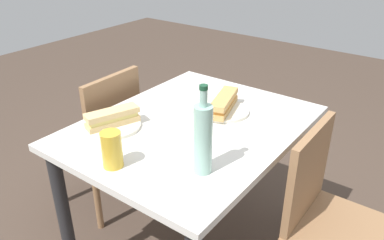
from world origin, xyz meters
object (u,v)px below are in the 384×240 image
(knife_near, at_px, (213,108))
(water_bottle, at_px, (203,138))
(dining_table, at_px, (192,147))
(plate_far, at_px, (113,126))
(baguette_sandwich_far, at_px, (112,117))
(beer_glass, at_px, (112,150))
(knife_far, at_px, (106,120))
(chair_far, at_px, (104,134))
(plate_near, at_px, (224,111))
(baguette_sandwich_near, at_px, (224,103))
(chair_near, at_px, (327,216))

(knife_near, distance_m, water_bottle, 0.50)
(dining_table, height_order, plate_far, plate_far)
(baguette_sandwich_far, relative_size, beer_glass, 1.74)
(water_bottle, bearing_deg, dining_table, 42.57)
(dining_table, distance_m, plate_far, 0.37)
(beer_glass, bearing_deg, dining_table, -4.52)
(dining_table, bearing_deg, knife_far, 125.66)
(chair_far, xyz_separation_m, plate_far, (-0.23, -0.36, 0.27))
(knife_near, distance_m, baguette_sandwich_far, 0.47)
(plate_far, bearing_deg, dining_table, -47.91)
(water_bottle, bearing_deg, chair_far, 72.61)
(plate_near, height_order, baguette_sandwich_near, baguette_sandwich_near)
(chair_far, xyz_separation_m, beer_glass, (-0.44, -0.58, 0.33))
(dining_table, xyz_separation_m, plate_near, (0.18, -0.05, 0.13))
(chair_far, height_order, water_bottle, water_bottle)
(knife_far, bearing_deg, chair_near, -71.97)
(baguette_sandwich_near, height_order, beer_glass, beer_glass)
(chair_near, xyz_separation_m, baguette_sandwich_near, (0.10, 0.57, 0.31))
(dining_table, distance_m, beer_glass, 0.48)
(chair_near, bearing_deg, baguette_sandwich_far, 109.55)
(chair_far, distance_m, water_bottle, 0.99)
(chair_near, relative_size, plate_far, 3.60)
(baguette_sandwich_near, xyz_separation_m, water_bottle, (-0.45, -0.20, 0.09))
(dining_table, height_order, knife_near, knife_near)
(chair_near, height_order, water_bottle, water_bottle)
(baguette_sandwich_far, relative_size, knife_far, 1.43)
(dining_table, height_order, knife_far, knife_far)
(water_bottle, height_order, beer_glass, water_bottle)
(dining_table, bearing_deg, knife_near, -1.17)
(chair_far, relative_size, plate_near, 3.60)
(dining_table, bearing_deg, beer_glass, 175.48)
(knife_far, relative_size, water_bottle, 0.51)
(knife_far, bearing_deg, dining_table, -54.34)
(dining_table, xyz_separation_m, baguette_sandwich_near, (0.18, -0.05, 0.17))
(plate_far, height_order, baguette_sandwich_far, baguette_sandwich_far)
(chair_far, relative_size, plate_far, 3.60)
(plate_near, bearing_deg, dining_table, 165.19)
(chair_near, relative_size, plate_near, 3.60)
(baguette_sandwich_far, bearing_deg, knife_far, 81.72)
(plate_far, bearing_deg, water_bottle, -94.31)
(plate_far, height_order, knife_far, knife_far)
(dining_table, relative_size, chair_far, 1.25)
(water_bottle, bearing_deg, baguette_sandwich_far, 85.69)
(baguette_sandwich_far, bearing_deg, water_bottle, -94.31)
(dining_table, bearing_deg, plate_near, -14.81)
(knife_far, height_order, beer_glass, beer_glass)
(baguette_sandwich_near, bearing_deg, water_bottle, -156.34)
(chair_near, distance_m, beer_glass, 0.89)
(chair_far, height_order, plate_near, chair_far)
(plate_far, xyz_separation_m, beer_glass, (-0.21, -0.22, 0.06))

